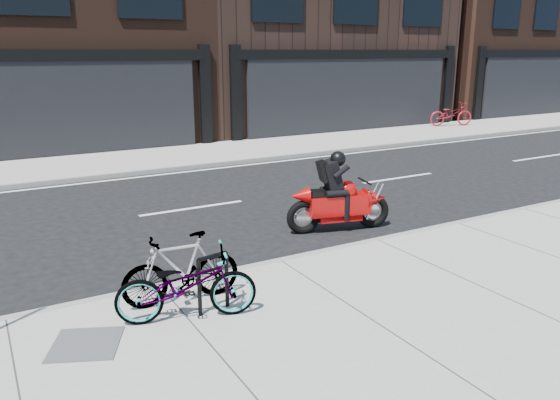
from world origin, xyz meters
TOP-DOWN VIEW (x-y plane):
  - ground at (0.00, 0.00)m, footprint 120.00×120.00m
  - sidewalk_near at (0.00, -5.00)m, footprint 60.00×6.00m
  - sidewalk_far at (0.00, 7.75)m, footprint 60.00×3.50m
  - bike_rack at (-1.62, -3.06)m, footprint 0.46×0.12m
  - bicycle_front at (-2.00, -3.10)m, footprint 1.85×1.07m
  - bicycle_rear at (-1.89, -2.60)m, footprint 1.62×0.58m
  - motorcycle at (2.02, -0.88)m, footprint 2.08×0.89m
  - bicycle_far at (14.70, 8.39)m, footprint 2.11×1.29m
  - utility_grate at (-3.24, -3.11)m, footprint 0.99×0.99m

SIDE VIEW (x-z plane):
  - ground at x=0.00m, z-range 0.00..0.00m
  - sidewalk_near at x=0.00m, z-range 0.00..0.13m
  - sidewalk_far at x=0.00m, z-range 0.00..0.13m
  - utility_grate at x=-3.24m, z-range 0.13..0.15m
  - bike_rack at x=-1.62m, z-range 0.20..0.98m
  - bicycle_front at x=-2.00m, z-range 0.13..1.05m
  - bicycle_rear at x=-1.89m, z-range 0.13..1.09m
  - motorcycle at x=2.02m, z-range -0.15..1.43m
  - bicycle_far at x=14.70m, z-range 0.13..1.17m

